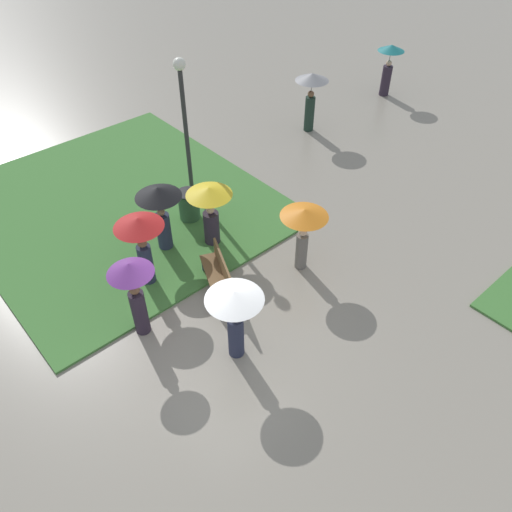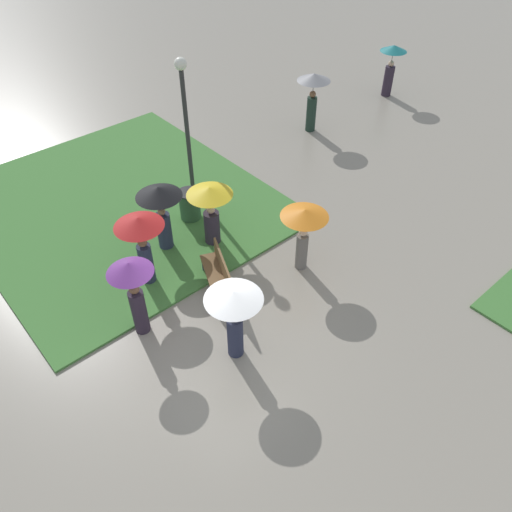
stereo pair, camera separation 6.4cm
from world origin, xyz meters
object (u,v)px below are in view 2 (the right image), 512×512
(trash_bin, at_px, (190,206))
(crowd_person_white, at_px, (234,308))
(lone_walker_far_path, at_px, (313,89))
(park_bench, at_px, (220,276))
(crowd_person_yellow, at_px, (210,205))
(lamp_post, at_px, (185,110))
(crowd_person_purple, at_px, (133,284))
(crowd_person_red, at_px, (141,235))
(crowd_person_orange, at_px, (304,224))
(crowd_person_black, at_px, (160,204))
(lone_walker_mid_plaza, at_px, (391,62))

(trash_bin, height_order, crowd_person_white, crowd_person_white)
(crowd_person_white, relative_size, lone_walker_far_path, 0.90)
(park_bench, xyz_separation_m, crowd_person_yellow, (-1.49, 0.93, 0.72))
(lamp_post, height_order, crowd_person_white, lamp_post)
(lamp_post, bearing_deg, crowd_person_white, -27.31)
(crowd_person_purple, bearing_deg, crowd_person_white, 75.67)
(lone_walker_far_path, bearing_deg, crowd_person_red, -20.64)
(crowd_person_orange, bearing_deg, crowd_person_purple, 168.90)
(lone_walker_far_path, bearing_deg, park_bench, -9.45)
(park_bench, bearing_deg, lamp_post, 177.11)
(trash_bin, xyz_separation_m, crowd_person_white, (4.32, -1.96, 0.91))
(crowd_person_yellow, bearing_deg, crowd_person_red, -158.04)
(crowd_person_orange, relative_size, crowd_person_purple, 0.89)
(crowd_person_black, xyz_separation_m, crowd_person_yellow, (0.64, 1.01, -0.16))
(crowd_person_orange, relative_size, crowd_person_yellow, 1.01)
(park_bench, distance_m, lone_walker_far_path, 8.40)
(crowd_person_white, xyz_separation_m, lone_walker_mid_plaza, (-5.81, 12.43, -0.05))
(lamp_post, bearing_deg, crowd_person_yellow, -23.33)
(crowd_person_white, relative_size, lone_walker_mid_plaza, 0.94)
(crowd_person_purple, xyz_separation_m, crowd_person_white, (1.79, 1.12, -0.02))
(crowd_person_orange, distance_m, lone_walker_far_path, 7.10)
(crowd_person_yellow, relative_size, lone_walker_mid_plaza, 0.89)
(crowd_person_orange, xyz_separation_m, crowd_person_yellow, (-2.14, -1.07, -0.14))
(park_bench, height_order, crowd_person_black, crowd_person_black)
(trash_bin, height_order, lone_walker_far_path, lone_walker_far_path)
(park_bench, xyz_separation_m, lone_walker_far_path, (-4.14, 7.24, 1.02))
(crowd_person_purple, bearing_deg, crowd_person_red, -174.05)
(lamp_post, bearing_deg, lone_walker_far_path, 94.88)
(crowd_person_purple, xyz_separation_m, crowd_person_red, (-1.17, 0.90, 0.05))
(crowd_person_black, height_order, crowd_person_white, crowd_person_black)
(crowd_person_orange, bearing_deg, crowd_person_yellow, 117.02)
(park_bench, relative_size, crowd_person_white, 0.96)
(trash_bin, height_order, crowd_person_black, crowd_person_black)
(lamp_post, distance_m, crowd_person_white, 6.09)
(trash_bin, distance_m, crowd_person_red, 2.74)
(crowd_person_red, bearing_deg, trash_bin, -7.35)
(crowd_person_red, xyz_separation_m, lone_walker_far_path, (-2.80, 8.32, 0.06))
(lone_walker_far_path, bearing_deg, trash_bin, -26.04)
(crowd_person_purple, height_order, crowd_person_yellow, crowd_person_purple)
(crowd_person_purple, bearing_deg, trash_bin, 172.99)
(crowd_person_red, relative_size, crowd_person_black, 1.04)
(park_bench, bearing_deg, crowd_person_orange, 96.22)
(trash_bin, height_order, crowd_person_orange, crowd_person_orange)
(park_bench, relative_size, crowd_person_black, 0.94)
(crowd_person_red, relative_size, crowd_person_white, 1.06)
(crowd_person_red, height_order, lone_walker_mid_plaza, lone_walker_mid_plaza)
(crowd_person_yellow, xyz_separation_m, lone_walker_far_path, (-2.65, 6.31, 0.30))
(crowd_person_purple, relative_size, lone_walker_far_path, 0.97)
(crowd_person_black, bearing_deg, crowd_person_purple, -144.28)
(crowd_person_red, relative_size, lone_walker_far_path, 0.95)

